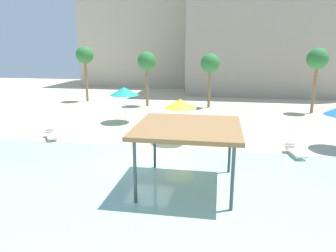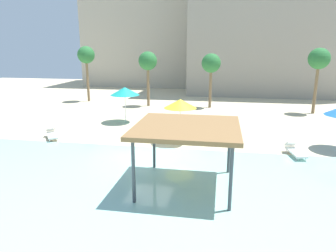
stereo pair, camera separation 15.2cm
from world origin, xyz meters
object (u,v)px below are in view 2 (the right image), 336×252
Objects in this scene: palm_tree_1 at (319,60)px; palm_tree_3 at (148,62)px; beach_umbrella_yellow_2 at (180,104)px; lounge_chair_1 at (295,150)px; shade_pavilion at (187,129)px; lounge_chair_2 at (52,134)px; palm_tree_0 at (86,56)px; beach_umbrella_teal_1 at (125,91)px; palm_tree_2 at (211,64)px.

palm_tree_1 is 16.08m from palm_tree_3.
palm_tree_3 is at bearing 112.22° from beach_umbrella_yellow_2.
palm_tree_1 is (4.24, 12.55, 4.55)m from lounge_chair_1.
beach_umbrella_yellow_2 is 15.90m from palm_tree_1.
lounge_chair_2 is at bearing 149.27° from shade_pavilion.
lounge_chair_1 is at bearing -38.58° from palm_tree_0.
beach_umbrella_teal_1 is at bearing 119.34° from shade_pavilion.
shade_pavilion is 18.95m from palm_tree_2.
palm_tree_0 is 7.63m from palm_tree_3.
palm_tree_0 is 1.10× the size of palm_tree_3.
beach_umbrella_yellow_2 reaches higher than lounge_chair_1.
shade_pavilion is 11.67m from lounge_chair_2.
palm_tree_0 is at bearing 123.74° from shade_pavilion.
palm_tree_1 is (16.20, 6.31, 2.32)m from beach_umbrella_teal_1.
palm_tree_3 is (-16.04, 1.10, -0.35)m from palm_tree_1.
palm_tree_2 is at bearing 107.39° from lounge_chair_2.
beach_umbrella_yellow_2 is 13.47m from palm_tree_3.
palm_tree_3 is (-5.04, 12.33, 1.96)m from beach_umbrella_yellow_2.
palm_tree_0 is 13.94m from palm_tree_2.
palm_tree_2 is (0.22, 18.87, 1.72)m from shade_pavilion.
shade_pavilion is 7.89m from lounge_chair_1.
lounge_chair_2 is at bearing -105.85° from palm_tree_3.
palm_tree_1 is (19.69, 11.75, 4.55)m from lounge_chair_2.
palm_tree_1 reaches higher than palm_tree_2.
palm_tree_1 is at bearing 151.25° from lounge_chair_1.
beach_umbrella_yellow_2 is 1.45× the size of lounge_chair_1.
beach_umbrella_teal_1 is 13.67m from lounge_chair_1.
palm_tree_3 is at bearing 108.32° from shade_pavilion.
palm_tree_0 is at bearing -138.66° from lounge_chair_1.
beach_umbrella_yellow_2 is 0.53× the size of palm_tree_2.
beach_umbrella_teal_1 is 0.53× the size of palm_tree_2.
palm_tree_2 is 6.42m from palm_tree_3.
beach_umbrella_yellow_2 is 18.93m from palm_tree_0.
shade_pavilion is at bearing 24.34° from lounge_chair_2.
palm_tree_0 is (-19.23, 15.34, 4.71)m from lounge_chair_1.
palm_tree_1 is at bearing 45.60° from beach_umbrella_yellow_2.
shade_pavilion is at bearing -119.26° from palm_tree_1.
beach_umbrella_yellow_2 is 1.51× the size of lounge_chair_2.
palm_tree_3 reaches higher than beach_umbrella_yellow_2.
palm_tree_2 is (13.84, -1.52, -0.67)m from palm_tree_0.
palm_tree_0 reaches higher than palm_tree_1.
lounge_chair_1 is at bearing -27.55° from beach_umbrella_teal_1.
beach_umbrella_teal_1 reaches higher than lounge_chair_2.
palm_tree_0 is (-12.46, 14.03, 2.47)m from beach_umbrella_yellow_2.
beach_umbrella_yellow_2 is (5.19, -4.93, 0.01)m from beach_umbrella_teal_1.
palm_tree_1 is at bearing -7.54° from palm_tree_2.
palm_tree_3 is (-6.19, 18.69, 1.89)m from shade_pavilion.
palm_tree_3 is at bearing 129.22° from lounge_chair_2.
palm_tree_1 is at bearing 60.74° from shade_pavilion.
beach_umbrella_teal_1 is at bearing -130.89° from palm_tree_2.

